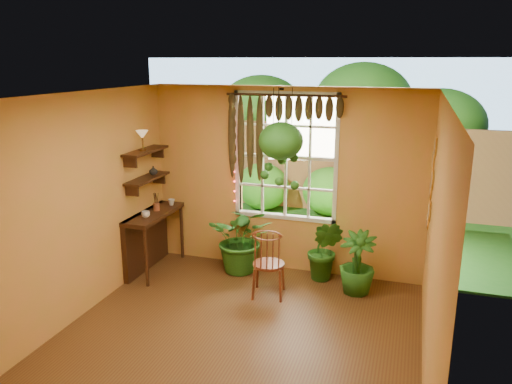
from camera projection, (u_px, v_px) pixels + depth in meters
floor at (231, 346)px, 5.49m from camera, size 4.50×4.50×0.00m
ceiling at (228, 97)px, 4.80m from camera, size 4.50×4.50×0.00m
wall_back at (285, 181)px, 7.22m from camera, size 4.00×0.00×4.00m
wall_left at (67, 212)px, 5.74m from camera, size 0.00×4.50×4.50m
wall_right at (434, 252)px, 4.55m from camera, size 0.00×4.50×4.50m
window at (286, 157)px, 7.15m from camera, size 1.52×0.10×1.86m
valance_vine at (278, 117)px, 6.92m from camera, size 1.70×0.12×1.10m
string_lights at (234, 152)px, 7.28m from camera, size 0.03×0.03×1.54m
wall_plates at (431, 185)px, 6.15m from camera, size 0.04×0.32×1.10m
counter_ledge at (148, 234)px, 7.39m from camera, size 0.40×1.20×0.90m
shelf_lower at (147, 178)px, 7.16m from camera, size 0.25×0.90×0.04m
shelf_upper at (146, 151)px, 7.06m from camera, size 0.25×0.90×0.04m
backyard at (346, 139)px, 11.41m from camera, size 14.00×10.00×12.00m
windsor_chair at (268, 273)px, 6.58m from camera, size 0.48×0.50×1.12m
potted_plant_left at (243, 238)px, 7.31m from camera, size 1.03×0.92×1.03m
potted_plant_mid at (325, 250)px, 7.03m from camera, size 0.57×0.50×0.91m
potted_plant_right at (357, 263)px, 6.65m from camera, size 0.50×0.50×0.86m
hanging_basket at (281, 147)px, 6.72m from camera, size 0.60×0.60×1.37m
cup_a at (146, 214)px, 7.01m from camera, size 0.12×0.12×0.09m
cup_b at (171, 202)px, 7.60m from camera, size 0.11×0.11×0.09m
brush_jar at (156, 202)px, 7.31m from camera, size 0.09×0.09×0.34m
shelf_vase at (153, 170)px, 7.30m from camera, size 0.16×0.16×0.13m
tiffany_lamp at (142, 136)px, 6.91m from camera, size 0.17×0.17×0.29m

